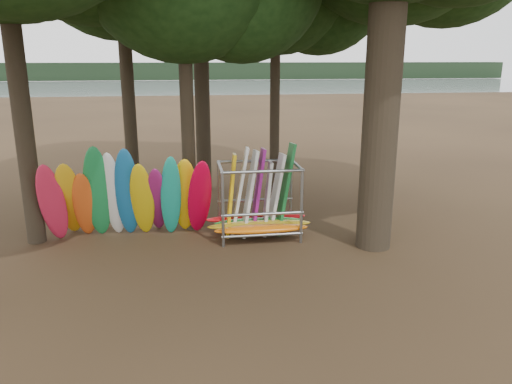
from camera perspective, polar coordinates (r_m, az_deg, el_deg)
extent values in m
plane|color=#47331E|center=(14.05, -2.16, -7.23)|extent=(120.00, 120.00, 0.00)
plane|color=gray|center=(73.13, -7.32, 10.90)|extent=(160.00, 160.00, 0.00)
cube|color=black|center=(122.97, -7.85, 13.52)|extent=(160.00, 4.00, 4.00)
cylinder|color=black|center=(15.52, -26.05, 15.45)|extent=(0.53, 0.53, 11.65)
cylinder|color=black|center=(19.33, -14.70, 15.27)|extent=(0.48, 0.48, 11.08)
cylinder|color=black|center=(20.44, -6.46, 20.45)|extent=(0.60, 0.60, 14.51)
cylinder|color=black|center=(19.86, 2.21, 14.40)|extent=(0.39, 0.39, 10.17)
cylinder|color=black|center=(15.40, -8.02, 13.15)|extent=(0.41, 0.41, 9.69)
cylinder|color=black|center=(17.83, 15.02, 16.55)|extent=(0.52, 0.52, 11.86)
cylinder|color=black|center=(14.14, 14.77, 18.45)|extent=(0.99, 0.99, 12.55)
ellipsoid|color=#CA1F41|center=(15.59, -22.25, -1.21)|extent=(0.79, 1.21, 2.61)
ellipsoid|color=yellow|center=(15.72, -20.55, -0.85)|extent=(1.01, 1.99, 2.68)
ellipsoid|color=#DF5319|center=(15.65, -19.00, -1.42)|extent=(0.82, 1.51, 2.35)
ellipsoid|color=#197D3E|center=(15.38, -17.64, -0.08)|extent=(0.95, 1.57, 3.10)
ellipsoid|color=silver|center=(15.42, -16.01, -0.33)|extent=(0.66, 1.34, 2.87)
ellipsoid|color=#155990|center=(15.27, -14.49, -0.13)|extent=(0.82, 1.47, 3.01)
ellipsoid|color=gold|center=(15.26, -12.86, -0.88)|extent=(0.71, 1.42, 2.57)
ellipsoid|color=#901B63|center=(15.41, -11.23, -0.93)|extent=(0.64, 1.78, 2.46)
ellipsoid|color=#14957F|center=(15.10, -9.70, -0.51)|extent=(0.74, 1.33, 2.74)
ellipsoid|color=#EFB20F|center=(15.37, -8.09, -0.44)|extent=(0.80, 1.31, 2.62)
ellipsoid|color=red|center=(15.05, -6.47, -0.67)|extent=(0.91, 1.62, 2.65)
ellipsoid|color=orange|center=(14.83, 0.63, -4.25)|extent=(2.83, 0.55, 0.24)
ellipsoid|color=#B28E17|center=(15.19, 0.40, -3.77)|extent=(3.19, 0.55, 0.24)
ellipsoid|color=#186E1C|center=(15.46, 0.24, -3.43)|extent=(2.74, 0.55, 0.24)
ellipsoid|color=red|center=(15.85, 0.02, -2.96)|extent=(3.21, 0.55, 0.24)
cube|color=#E9B40C|center=(15.14, -2.89, -0.47)|extent=(0.39, 0.77, 2.58)
cube|color=silver|center=(15.22, -1.88, 0.02)|extent=(0.65, 0.75, 2.75)
cube|color=silver|center=(15.13, -0.78, -0.23)|extent=(0.57, 0.80, 2.68)
cube|color=#891679|center=(15.29, 0.19, -0.02)|extent=(0.49, 0.78, 2.71)
cube|color=silver|center=(15.27, 1.29, -0.84)|extent=(0.36, 0.75, 2.31)
cube|color=silver|center=(15.40, 2.23, -0.24)|extent=(0.59, 0.80, 2.53)
cube|color=#17692D|center=(15.34, 3.31, 0.33)|extent=(0.62, 0.81, 2.86)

